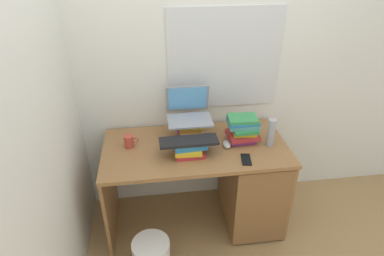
{
  "coord_description": "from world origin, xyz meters",
  "views": [
    {
      "loc": [
        -0.31,
        -2.05,
        2.14
      ],
      "look_at": [
        -0.03,
        -0.03,
        0.95
      ],
      "focal_mm": 30.45,
      "sensor_mm": 36.0,
      "label": 1
    }
  ],
  "objects_px": {
    "desk": "(239,181)",
    "book_stack_side": "(243,129)",
    "book_stack_keyboard_riser": "(189,148)",
    "book_stack_tall": "(191,130)",
    "mug": "(129,141)",
    "cell_phone": "(246,159)",
    "keyboard": "(189,141)",
    "water_bottle": "(271,133)",
    "laptop": "(189,111)",
    "computer_mouse": "(227,144)"
  },
  "relations": [
    {
      "from": "book_stack_keyboard_riser",
      "to": "water_bottle",
      "type": "bearing_deg",
      "value": 4.13
    },
    {
      "from": "keyboard",
      "to": "computer_mouse",
      "type": "bearing_deg",
      "value": 12.47
    },
    {
      "from": "mug",
      "to": "desk",
      "type": "bearing_deg",
      "value": -6.06
    },
    {
      "from": "desk",
      "to": "keyboard",
      "type": "height_order",
      "value": "keyboard"
    },
    {
      "from": "book_stack_side",
      "to": "book_stack_keyboard_riser",
      "type": "bearing_deg",
      "value": -162.15
    },
    {
      "from": "laptop",
      "to": "book_stack_tall",
      "type": "bearing_deg",
      "value": -84.14
    },
    {
      "from": "book_stack_side",
      "to": "book_stack_tall",
      "type": "bearing_deg",
      "value": 168.63
    },
    {
      "from": "cell_phone",
      "to": "book_stack_side",
      "type": "bearing_deg",
      "value": 90.23
    },
    {
      "from": "computer_mouse",
      "to": "mug",
      "type": "xyz_separation_m",
      "value": [
        -0.73,
        0.1,
        0.03
      ]
    },
    {
      "from": "book_stack_side",
      "to": "cell_phone",
      "type": "xyz_separation_m",
      "value": [
        -0.04,
        -0.26,
        -0.1
      ]
    },
    {
      "from": "desk",
      "to": "book_stack_side",
      "type": "distance_m",
      "value": 0.46
    },
    {
      "from": "mug",
      "to": "cell_phone",
      "type": "relative_size",
      "value": 0.82
    },
    {
      "from": "keyboard",
      "to": "book_stack_keyboard_riser",
      "type": "bearing_deg",
      "value": 20.62
    },
    {
      "from": "cell_phone",
      "to": "computer_mouse",
      "type": "bearing_deg",
      "value": 125.99
    },
    {
      "from": "book_stack_keyboard_riser",
      "to": "laptop",
      "type": "height_order",
      "value": "laptop"
    },
    {
      "from": "book_stack_keyboard_riser",
      "to": "mug",
      "type": "xyz_separation_m",
      "value": [
        -0.44,
        0.17,
        -0.01
      ]
    },
    {
      "from": "book_stack_tall",
      "to": "book_stack_side",
      "type": "distance_m",
      "value": 0.4
    },
    {
      "from": "water_bottle",
      "to": "book_stack_tall",
      "type": "bearing_deg",
      "value": 163.45
    },
    {
      "from": "desk",
      "to": "laptop",
      "type": "relative_size",
      "value": 4.15
    },
    {
      "from": "keyboard",
      "to": "water_bottle",
      "type": "xyz_separation_m",
      "value": [
        0.63,
        0.05,
        -0.01
      ]
    },
    {
      "from": "desk",
      "to": "mug",
      "type": "distance_m",
      "value": 0.95
    },
    {
      "from": "desk",
      "to": "laptop",
      "type": "height_order",
      "value": "laptop"
    },
    {
      "from": "book_stack_side",
      "to": "mug",
      "type": "relative_size",
      "value": 2.16
    },
    {
      "from": "water_bottle",
      "to": "keyboard",
      "type": "bearing_deg",
      "value": -175.74
    },
    {
      "from": "desk",
      "to": "book_stack_side",
      "type": "xyz_separation_m",
      "value": [
        0.02,
        0.06,
        0.46
      ]
    },
    {
      "from": "book_stack_tall",
      "to": "book_stack_keyboard_riser",
      "type": "distance_m",
      "value": 0.22
    },
    {
      "from": "desk",
      "to": "cell_phone",
      "type": "distance_m",
      "value": 0.41
    },
    {
      "from": "keyboard",
      "to": "water_bottle",
      "type": "distance_m",
      "value": 0.63
    },
    {
      "from": "mug",
      "to": "cell_phone",
      "type": "height_order",
      "value": "mug"
    },
    {
      "from": "book_stack_side",
      "to": "computer_mouse",
      "type": "distance_m",
      "value": 0.18
    },
    {
      "from": "water_bottle",
      "to": "cell_phone",
      "type": "relative_size",
      "value": 1.63
    },
    {
      "from": "desk",
      "to": "mug",
      "type": "relative_size",
      "value": 12.62
    },
    {
      "from": "computer_mouse",
      "to": "book_stack_keyboard_riser",
      "type": "bearing_deg",
      "value": -166.51
    },
    {
      "from": "book_stack_tall",
      "to": "mug",
      "type": "height_order",
      "value": "book_stack_tall"
    },
    {
      "from": "laptop",
      "to": "keyboard",
      "type": "relative_size",
      "value": 0.8
    },
    {
      "from": "desk",
      "to": "water_bottle",
      "type": "bearing_deg",
      "value": -9.05
    },
    {
      "from": "laptop",
      "to": "mug",
      "type": "height_order",
      "value": "laptop"
    },
    {
      "from": "desk",
      "to": "computer_mouse",
      "type": "height_order",
      "value": "computer_mouse"
    },
    {
      "from": "mug",
      "to": "laptop",
      "type": "bearing_deg",
      "value": 13.22
    },
    {
      "from": "book_stack_tall",
      "to": "book_stack_side",
      "type": "height_order",
      "value": "book_stack_side"
    },
    {
      "from": "keyboard",
      "to": "mug",
      "type": "height_order",
      "value": "keyboard"
    },
    {
      "from": "desk",
      "to": "mug",
      "type": "bearing_deg",
      "value": 173.94
    },
    {
      "from": "book_stack_side",
      "to": "cell_phone",
      "type": "bearing_deg",
      "value": -98.96
    },
    {
      "from": "computer_mouse",
      "to": "water_bottle",
      "type": "height_order",
      "value": "water_bottle"
    },
    {
      "from": "laptop",
      "to": "cell_phone",
      "type": "relative_size",
      "value": 2.48
    },
    {
      "from": "desk",
      "to": "cell_phone",
      "type": "height_order",
      "value": "cell_phone"
    },
    {
      "from": "book_stack_tall",
      "to": "desk",
      "type": "bearing_deg",
      "value": -20.4
    },
    {
      "from": "book_stack_keyboard_riser",
      "to": "book_stack_side",
      "type": "relative_size",
      "value": 1.01
    },
    {
      "from": "desk",
      "to": "water_bottle",
      "type": "xyz_separation_m",
      "value": [
        0.21,
        -0.03,
        0.46
      ]
    },
    {
      "from": "book_stack_tall",
      "to": "laptop",
      "type": "height_order",
      "value": "laptop"
    }
  ]
}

